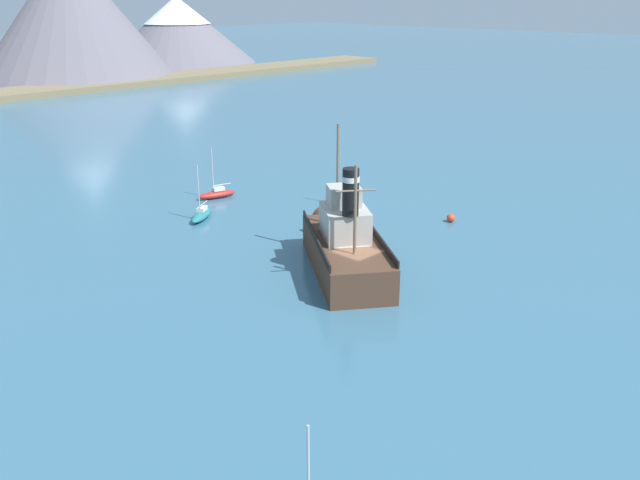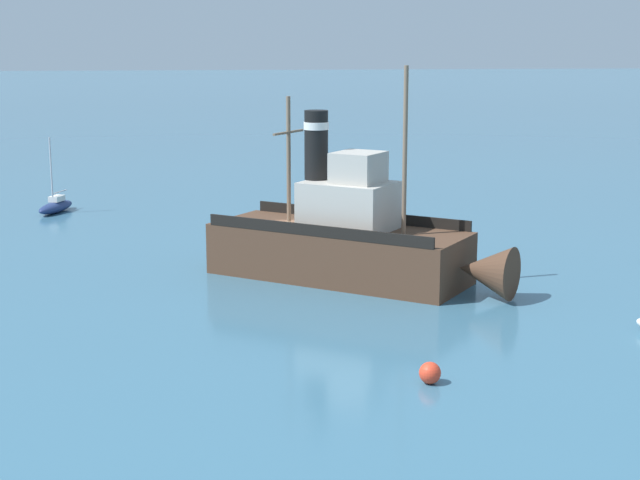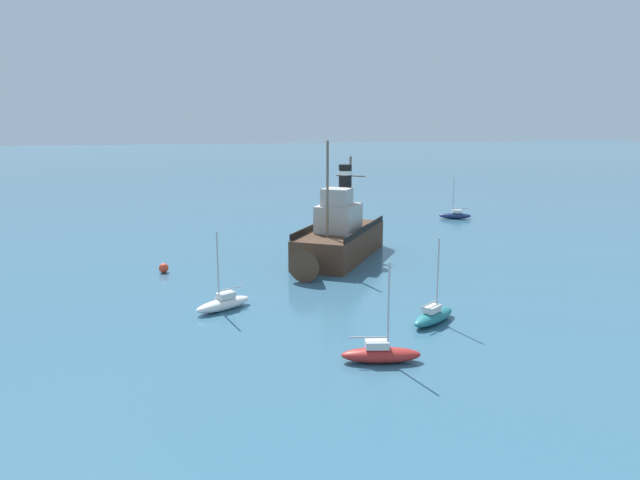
{
  "view_description": "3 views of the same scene",
  "coord_description": "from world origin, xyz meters",
  "px_view_note": "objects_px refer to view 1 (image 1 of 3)",
  "views": [
    {
      "loc": [
        -31.77,
        -27.44,
        18.58
      ],
      "look_at": [
        -1.25,
        2.22,
        2.96
      ],
      "focal_mm": 38.0,
      "sensor_mm": 36.0,
      "label": 1
    },
    {
      "loc": [
        45.3,
        -4.36,
        11.08
      ],
      "look_at": [
        2.59,
        0.91,
        2.17
      ],
      "focal_mm": 55.0,
      "sensor_mm": 36.0,
      "label": 2
    },
    {
      "loc": [
        15.95,
        46.71,
        11.06
      ],
      "look_at": [
        3.74,
        4.85,
        2.24
      ],
      "focal_mm": 32.0,
      "sensor_mm": 36.0,
      "label": 3
    }
  ],
  "objects_px": {
    "sailboat_white": "(337,201)",
    "old_tugboat": "(344,245)",
    "mooring_buoy": "(451,218)",
    "sailboat_red": "(217,194)",
    "sailboat_teal": "(201,215)"
  },
  "relations": [
    {
      "from": "sailboat_red",
      "to": "old_tugboat",
      "type": "bearing_deg",
      "value": -102.53
    },
    {
      "from": "sailboat_red",
      "to": "mooring_buoy",
      "type": "xyz_separation_m",
      "value": [
        9.54,
        -20.21,
        -0.06
      ]
    },
    {
      "from": "sailboat_white",
      "to": "sailboat_teal",
      "type": "bearing_deg",
      "value": 152.98
    },
    {
      "from": "sailboat_teal",
      "to": "sailboat_white",
      "type": "xyz_separation_m",
      "value": [
        11.18,
        -5.7,
        0.0
      ]
    },
    {
      "from": "old_tugboat",
      "to": "sailboat_white",
      "type": "xyz_separation_m",
      "value": [
        10.82,
        10.72,
        -1.4
      ]
    },
    {
      "from": "sailboat_white",
      "to": "mooring_buoy",
      "type": "distance_m",
      "value": 10.79
    },
    {
      "from": "sailboat_white",
      "to": "old_tugboat",
      "type": "bearing_deg",
      "value": -135.27
    },
    {
      "from": "old_tugboat",
      "to": "sailboat_teal",
      "type": "distance_m",
      "value": 16.48
    },
    {
      "from": "sailboat_white",
      "to": "mooring_buoy",
      "type": "height_order",
      "value": "sailboat_white"
    },
    {
      "from": "sailboat_teal",
      "to": "mooring_buoy",
      "type": "distance_m",
      "value": 21.56
    },
    {
      "from": "sailboat_teal",
      "to": "old_tugboat",
      "type": "bearing_deg",
      "value": -88.76
    },
    {
      "from": "mooring_buoy",
      "to": "sailboat_teal",
      "type": "bearing_deg",
      "value": 132.23
    },
    {
      "from": "old_tugboat",
      "to": "mooring_buoy",
      "type": "relative_size",
      "value": 18.73
    },
    {
      "from": "old_tugboat",
      "to": "sailboat_white",
      "type": "relative_size",
      "value": 2.77
    },
    {
      "from": "old_tugboat",
      "to": "sailboat_teal",
      "type": "bearing_deg",
      "value": 91.24
    }
  ]
}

